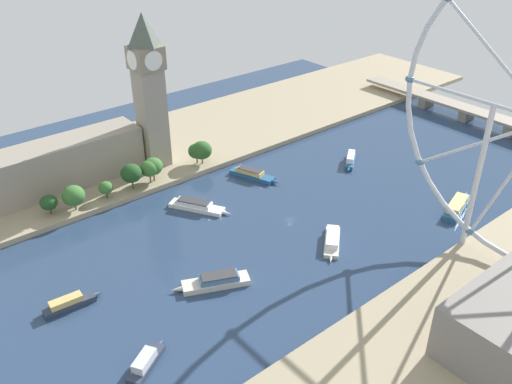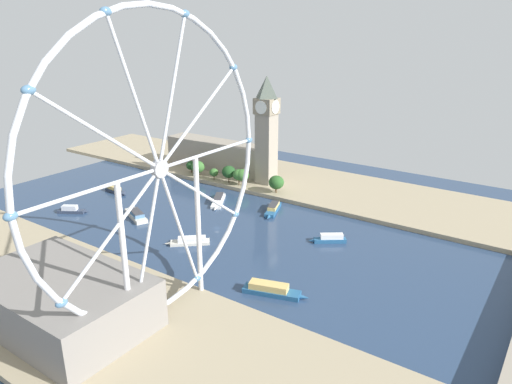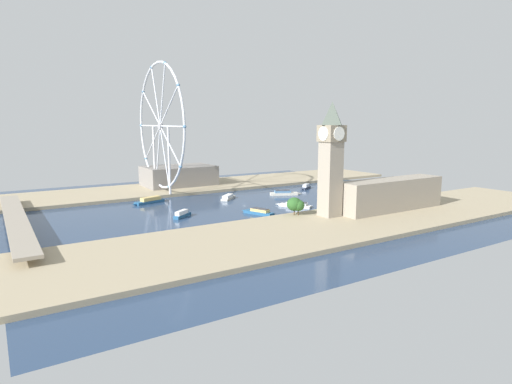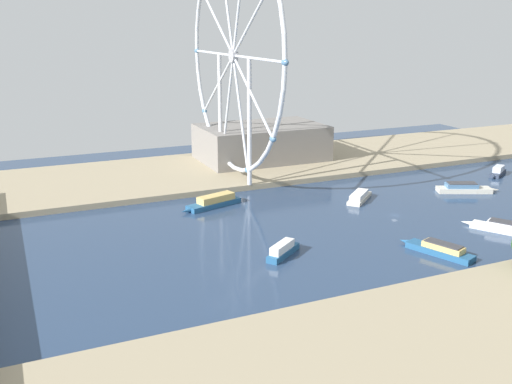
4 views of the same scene
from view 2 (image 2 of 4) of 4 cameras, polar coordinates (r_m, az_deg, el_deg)
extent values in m
plane|color=navy|center=(315.04, -4.68, -4.36)|extent=(394.22, 394.22, 0.00)
cube|color=tan|center=(401.45, 5.47, 1.12)|extent=(90.00, 520.00, 3.00)
cube|color=tan|center=(248.44, -21.65, -12.29)|extent=(90.00, 520.00, 3.00)
cube|color=gray|center=(387.68, 1.25, 5.17)|extent=(13.64, 13.64, 57.04)
cube|color=gray|center=(380.74, 1.28, 10.24)|extent=(15.83, 15.83, 12.38)
pyramid|color=#4C564C|center=(378.70, 1.30, 12.46)|extent=(14.33, 14.33, 17.32)
cylinder|color=white|center=(376.34, 2.34, 10.12)|extent=(10.37, 0.50, 10.37)
cylinder|color=white|center=(385.26, 0.25, 10.35)|extent=(10.37, 0.50, 10.37)
cylinder|color=white|center=(374.02, 0.58, 10.08)|extent=(0.50, 10.37, 10.37)
cylinder|color=white|center=(387.51, 1.96, 10.39)|extent=(0.50, 10.37, 10.37)
cube|color=gray|center=(432.58, -4.62, 4.45)|extent=(22.00, 101.57, 25.58)
cylinder|color=#513823|center=(424.92, -7.75, 2.50)|extent=(0.80, 0.80, 3.31)
ellipsoid|color=#1E471E|center=(423.50, -7.78, 3.16)|extent=(8.58, 8.58, 7.73)
cylinder|color=#513823|center=(414.83, -6.92, 2.15)|extent=(0.80, 0.80, 3.64)
ellipsoid|color=#386B2D|center=(413.01, -6.96, 2.99)|extent=(11.43, 11.43, 10.29)
cylinder|color=#513823|center=(404.17, -5.04, 1.72)|extent=(0.80, 0.80, 3.25)
ellipsoid|color=#386B2D|center=(402.81, -5.06, 2.35)|extent=(7.49, 7.49, 6.75)
cylinder|color=#513823|center=(395.03, -3.26, 1.47)|extent=(0.80, 0.80, 4.77)
ellipsoid|color=#1E471E|center=(392.99, -3.28, 2.42)|extent=(11.28, 11.28, 10.15)
cylinder|color=#513823|center=(388.56, -2.05, 1.18)|extent=(0.80, 0.80, 4.76)
ellipsoid|color=#386B2D|center=(386.64, -2.06, 2.07)|extent=(9.93, 9.93, 8.93)
cylinder|color=#513823|center=(387.71, -1.63, 1.12)|extent=(0.80, 0.80, 4.46)
ellipsoid|color=#386B2D|center=(385.72, -1.64, 2.04)|extent=(10.82, 10.82, 9.74)
cylinder|color=#513823|center=(373.46, 2.36, 0.34)|extent=(0.80, 0.80, 3.85)
ellipsoid|color=#285623|center=(371.61, 2.37, 1.20)|extent=(9.83, 9.83, 8.85)
cylinder|color=#513823|center=(370.51, 2.43, 0.18)|extent=(0.80, 0.80, 3.79)
ellipsoid|color=#285623|center=(368.40, 2.45, 1.16)|extent=(11.84, 11.84, 10.65)
torus|color=silver|center=(199.64, -11.47, 2.76)|extent=(128.45, 2.39, 128.45)
cylinder|color=#99999E|center=(199.64, -11.47, 2.76)|extent=(7.56, 3.00, 7.56)
cylinder|color=silver|center=(180.43, -18.62, 0.34)|extent=(63.03, 1.43, 1.43)
cylinder|color=silver|center=(179.13, -17.72, 6.47)|extent=(51.84, 1.43, 38.21)
cylinder|color=silver|center=(187.00, -14.25, 10.87)|extent=(20.84, 1.43, 60.39)
cylinder|color=silver|center=(200.24, -10.01, 11.68)|extent=(20.84, 1.43, 60.39)
cylinder|color=silver|center=(213.33, -6.85, 9.17)|extent=(51.84, 1.43, 38.21)
cylinder|color=silver|center=(221.69, -5.63, 4.70)|extent=(63.03, 1.43, 1.43)
cylinder|color=silver|center=(222.73, -6.47, -0.25)|extent=(51.84, 1.43, 38.21)
cylinder|color=silver|center=(216.17, -9.10, -4.26)|extent=(20.84, 1.43, 60.39)
cylinder|color=silver|center=(203.97, -12.87, -6.00)|extent=(20.84, 1.43, 60.39)
cylinder|color=silver|center=(190.23, -16.60, -4.46)|extent=(51.84, 1.43, 38.21)
ellipsoid|color=teal|center=(165.04, -27.28, -2.59)|extent=(4.80, 3.20, 3.20)
ellipsoid|color=teal|center=(162.20, -25.56, 10.94)|extent=(4.80, 3.20, 3.20)
ellipsoid|color=teal|center=(179.08, -17.54, 19.89)|extent=(4.80, 3.20, 3.20)
ellipsoid|color=teal|center=(205.72, -8.51, 20.33)|extent=(4.80, 3.20, 3.20)
ellipsoid|color=teal|center=(230.54, -2.72, 14.67)|extent=(4.80, 3.20, 3.20)
ellipsoid|color=teal|center=(245.80, -0.87, 6.23)|extent=(4.80, 3.20, 3.20)
ellipsoid|color=teal|center=(247.69, -2.45, -2.67)|extent=(4.80, 3.20, 3.20)
ellipsoid|color=teal|center=(235.78, -7.07, -10.19)|extent=(4.80, 3.20, 3.20)
ellipsoid|color=teal|center=(212.93, -14.23, -14.21)|extent=(4.80, 3.20, 3.20)
ellipsoid|color=teal|center=(185.77, -22.24, -12.17)|extent=(4.80, 3.20, 3.20)
cylinder|color=silver|center=(198.51, -15.41, -8.17)|extent=(2.40, 2.40, 67.45)
cylinder|color=silver|center=(225.88, -6.90, -4.13)|extent=(2.40, 2.40, 67.45)
cube|color=gray|center=(227.18, -22.27, -11.85)|extent=(49.69, 77.79, 21.87)
cube|color=beige|center=(341.30, -14.15, -2.77)|extent=(18.84, 29.10, 2.57)
cone|color=beige|center=(356.19, -14.94, -1.90)|extent=(4.46, 5.72, 2.57)
cube|color=teal|center=(339.14, -14.11, -2.46)|extent=(12.78, 17.75, 2.32)
cube|color=#38383D|center=(338.63, -14.13, -2.24)|extent=(11.81, 16.12, 0.51)
cube|color=#235684|center=(241.30, 1.86, -11.84)|extent=(15.52, 29.65, 2.49)
cone|color=#235684|center=(237.99, 5.82, -12.42)|extent=(3.88, 5.67, 2.49)
cube|color=#DBB766|center=(240.17, 1.54, -11.20)|extent=(11.65, 20.34, 3.28)
cube|color=#235684|center=(297.67, 8.82, -5.73)|extent=(15.43, 18.60, 2.49)
cone|color=#235684|center=(295.85, 6.63, -5.79)|extent=(4.10, 4.32, 2.49)
cube|color=white|center=(296.69, 9.04, -5.24)|extent=(11.36, 13.45, 3.11)
cube|color=#2D384C|center=(364.03, -21.19, -2.16)|extent=(14.50, 19.01, 2.11)
cone|color=#2D384C|center=(359.62, -19.60, -2.22)|extent=(3.57, 4.00, 2.11)
cube|color=silver|center=(363.50, -21.38, -1.76)|extent=(9.36, 11.33, 3.30)
cube|color=#235684|center=(342.14, 2.05, -2.12)|extent=(27.63, 15.58, 2.45)
cone|color=#235684|center=(327.94, 1.46, -3.09)|extent=(5.41, 3.98, 2.45)
cube|color=#DBB766|center=(342.53, 2.11, -1.67)|extent=(16.96, 10.78, 2.25)
cube|color=#38383D|center=(342.05, 2.11, -1.46)|extent=(15.37, 9.98, 0.42)
cube|color=#2D384C|center=(395.74, -16.47, 0.09)|extent=(6.71, 20.71, 2.55)
cone|color=#2D384C|center=(386.43, -15.46, -0.28)|extent=(2.83, 3.86, 2.55)
cube|color=#DBB766|center=(395.76, -16.59, 0.47)|extent=(5.30, 13.11, 2.56)
cube|color=beige|center=(294.93, -7.88, -6.00)|extent=(20.74, 22.33, 1.85)
cone|color=beige|center=(295.73, -10.57, -6.08)|extent=(4.22, 4.44, 1.85)
cube|color=white|center=(293.96, -7.67, -5.60)|extent=(15.32, 16.37, 2.59)
cube|color=white|center=(360.05, -4.53, -1.09)|extent=(28.85, 21.18, 2.09)
cone|color=white|center=(344.34, -4.93, -2.07)|extent=(5.60, 4.49, 2.09)
cube|color=white|center=(360.67, -4.50, -0.69)|extent=(19.22, 14.80, 2.22)
cube|color=#38383D|center=(360.20, -4.51, -0.48)|extent=(17.46, 13.59, 0.55)
camera|label=1|loc=(349.65, -48.81, 17.05)|focal=38.32mm
camera|label=3|loc=(558.42, 36.51, 10.37)|focal=29.93mm
camera|label=4|loc=(435.64, 32.73, 11.23)|focal=40.75mm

